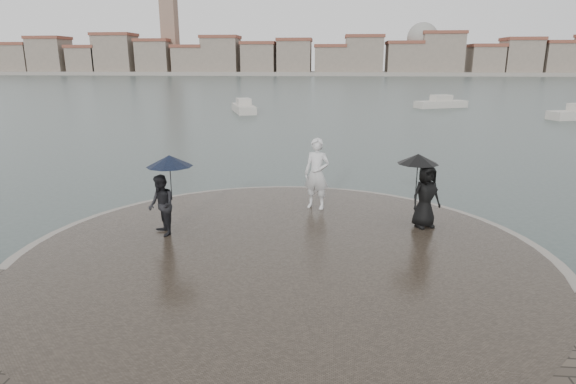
# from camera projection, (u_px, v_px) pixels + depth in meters

# --- Properties ---
(ground) EXTENTS (400.00, 400.00, 0.00)m
(ground) POSITION_uv_depth(u_px,v_px,m) (261.00, 354.00, 7.86)
(ground) COLOR #2B3835
(ground) RESTS_ON ground
(kerb_ring) EXTENTS (12.50, 12.50, 0.32)m
(kerb_ring) POSITION_uv_depth(u_px,v_px,m) (283.00, 260.00, 11.18)
(kerb_ring) COLOR gray
(kerb_ring) RESTS_ON ground
(quay_tip) EXTENTS (11.90, 11.90, 0.36)m
(quay_tip) POSITION_uv_depth(u_px,v_px,m) (283.00, 259.00, 11.17)
(quay_tip) COLOR #2D261E
(quay_tip) RESTS_ON ground
(statue) EXTENTS (0.89, 0.73, 2.11)m
(statue) POSITION_uv_depth(u_px,v_px,m) (317.00, 174.00, 14.20)
(statue) COLOR silver
(statue) RESTS_ON quay_tip
(visitor_left) EXTENTS (1.28, 1.15, 2.04)m
(visitor_left) POSITION_uv_depth(u_px,v_px,m) (164.00, 190.00, 11.97)
(visitor_left) COLOR black
(visitor_left) RESTS_ON quay_tip
(visitor_right) EXTENTS (1.27, 1.07, 1.95)m
(visitor_right) POSITION_uv_depth(u_px,v_px,m) (424.00, 186.00, 12.58)
(visitor_right) COLOR black
(visitor_right) RESTS_ON quay_tip
(far_skyline) EXTENTS (260.00, 20.00, 37.00)m
(far_skyline) POSITION_uv_depth(u_px,v_px,m) (312.00, 58.00, 161.35)
(far_skyline) COLOR gray
(far_skyline) RESTS_ON ground
(boats) EXTENTS (33.16, 12.96, 1.50)m
(boats) POSITION_uv_depth(u_px,v_px,m) (416.00, 109.00, 44.66)
(boats) COLOR #BAB3A7
(boats) RESTS_ON ground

